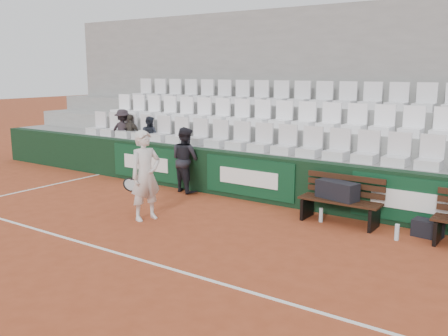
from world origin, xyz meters
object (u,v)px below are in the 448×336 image
(sports_bag_left, at_px, (337,190))
(spectator_a, at_px, (123,115))
(ball_kid, at_px, (185,160))
(tennis_player, at_px, (146,176))
(spectator_c, at_px, (149,119))
(water_bottle_near, at_px, (321,215))
(sports_bag_ground, at_px, (428,228))
(spectator_b, at_px, (130,118))
(water_bottle_far, at_px, (397,232))
(bench_left, at_px, (339,212))

(sports_bag_left, bearing_deg, spectator_a, 171.03)
(ball_kid, bearing_deg, sports_bag_left, -168.93)
(tennis_player, height_order, spectator_c, spectator_c)
(sports_bag_left, height_order, ball_kid, ball_kid)
(sports_bag_left, distance_m, spectator_a, 6.78)
(water_bottle_near, bearing_deg, sports_bag_ground, 7.66)
(tennis_player, height_order, spectator_b, spectator_b)
(water_bottle_near, height_order, spectator_b, spectator_b)
(tennis_player, bearing_deg, sports_bag_ground, 23.11)
(water_bottle_near, xyz_separation_m, spectator_c, (-5.41, 1.18, 1.39))
(sports_bag_ground, xyz_separation_m, spectator_b, (-7.94, 0.93, 1.39))
(water_bottle_far, relative_size, spectator_c, 0.26)
(ball_kid, bearing_deg, spectator_a, -0.10)
(sports_bag_left, bearing_deg, water_bottle_near, -150.64)
(bench_left, height_order, tennis_player, tennis_player)
(water_bottle_far, xyz_separation_m, ball_kid, (-5.04, 0.64, 0.62))
(spectator_a, bearing_deg, sports_bag_left, 157.40)
(bench_left, height_order, water_bottle_far, bench_left)
(water_bottle_far, relative_size, tennis_player, 0.16)
(sports_bag_ground, distance_m, tennis_player, 5.09)
(tennis_player, xyz_separation_m, ball_kid, (-0.78, 2.15, -0.09))
(spectator_c, bearing_deg, tennis_player, 125.63)
(sports_bag_ground, relative_size, water_bottle_near, 1.79)
(water_bottle_near, relative_size, tennis_player, 0.16)
(sports_bag_left, height_order, spectator_b, spectator_b)
(sports_bag_ground, bearing_deg, tennis_player, -156.89)
(spectator_b, bearing_deg, sports_bag_left, 164.69)
(water_bottle_far, bearing_deg, sports_bag_left, 163.34)
(tennis_player, relative_size, spectator_c, 1.62)
(sports_bag_left, height_order, sports_bag_ground, sports_bag_left)
(water_bottle_far, xyz_separation_m, spectator_b, (-7.56, 1.41, 1.40))
(spectator_a, height_order, spectator_b, spectator_a)
(spectator_a, relative_size, spectator_b, 1.12)
(sports_bag_ground, distance_m, spectator_a, 8.41)
(water_bottle_near, distance_m, spectator_b, 6.37)
(sports_bag_ground, distance_m, ball_kid, 5.46)
(ball_kid, bearing_deg, water_bottle_far, -172.04)
(tennis_player, distance_m, ball_kid, 2.29)
(water_bottle_far, xyz_separation_m, spectator_a, (-7.85, 1.41, 1.46))
(spectator_b, bearing_deg, spectator_c, 174.06)
(sports_bag_left, distance_m, tennis_player, 3.57)
(bench_left, relative_size, spectator_c, 1.43)
(water_bottle_near, relative_size, ball_kid, 0.18)
(water_bottle_near, distance_m, spectator_c, 5.71)
(water_bottle_far, distance_m, spectator_b, 7.81)
(ball_kid, xyz_separation_m, spectator_c, (-1.83, 0.77, 0.77))
(spectator_a, distance_m, spectator_c, 0.98)
(sports_bag_left, bearing_deg, bench_left, -25.41)
(tennis_player, bearing_deg, spectator_b, 138.55)
(sports_bag_left, height_order, spectator_a, spectator_a)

